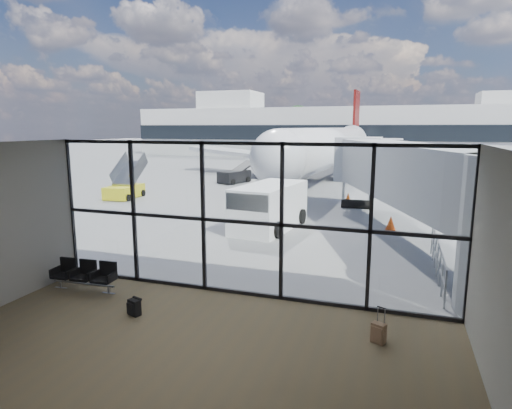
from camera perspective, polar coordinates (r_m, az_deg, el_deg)
The scene contains 21 objects.
ground at distance 51.65m, azimuth 13.77°, elevation 4.57°, with size 220.00×220.00×0.00m, color slate.
lounge_shell at distance 8.02m, azimuth -14.12°, elevation -6.24°, with size 12.02×8.01×4.51m.
glass_curtain_wall at distance 12.30m, azimuth -1.97°, elevation -2.11°, with size 12.10×0.12×4.50m.
jet_bridge at distance 18.46m, azimuth 20.54°, elevation 3.02°, with size 8.00×16.50×4.33m.
apron_railing at distance 15.39m, azimuth 23.08°, elevation -6.27°, with size 0.06×5.46×1.11m.
far_terminal at distance 73.38m, azimuth 14.94°, elevation 9.43°, with size 80.00×12.20×11.00m.
tree_0 at distance 96.70m, azimuth -12.29°, elevation 9.92°, with size 4.95×4.95×7.12m.
tree_1 at distance 93.79m, azimuth -9.10°, elevation 10.40°, with size 5.61×5.61×8.07m.
tree_2 at distance 91.19m, azimuth -5.71°, elevation 10.87°, with size 6.27×6.27×9.03m.
tree_3 at distance 88.91m, azimuth -2.10°, elevation 10.13°, with size 4.95×4.95×7.12m.
tree_4 at distance 86.98m, azimuth 1.66°, elevation 10.54°, with size 5.61×5.61×8.07m.
tree_5 at distance 85.44m, azimuth 5.59°, elevation 10.91°, with size 6.27×6.27×9.03m.
seating_row at distance 14.12m, azimuth -21.77°, elevation -8.56°, with size 2.05×0.68×0.91m.
backpack at distance 11.96m, azimuth -15.95°, elevation -13.04°, with size 0.37×0.36×0.48m.
suitcase at distance 10.57m, azimuth 15.99°, elevation -16.13°, with size 0.36×0.32×0.85m.
airliner at distance 42.66m, azimuth 9.93°, elevation 7.49°, with size 32.04×37.12×9.56m.
service_van at distance 20.67m, azimuth 1.67°, elevation -0.25°, with size 2.89×5.18×2.16m.
belt_loader at distance 38.07m, azimuth -2.80°, elevation 3.85°, with size 2.57×4.22×1.84m.
mobile_stairs at distance 31.15m, azimuth -17.07°, elevation 1.91°, with size 2.15×3.66×2.47m.
traffic_cone_b at distance 21.68m, azimuth 17.52°, elevation -2.35°, with size 0.47×0.47×0.68m.
traffic_cone_c at distance 28.78m, azimuth 12.18°, elevation 0.90°, with size 0.45×0.45×0.64m.
Camera 1 is at (4.21, -11.25, 4.89)m, focal length 30.00 mm.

